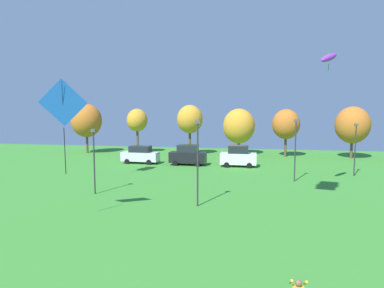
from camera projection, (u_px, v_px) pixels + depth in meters
The scene contains 15 objects.
kite_flying_3 at pixel (329, 58), 27.75m from camera, with size 2.01×2.40×1.73m.
kite_flying_4 at pixel (63, 105), 20.50m from camera, with size 2.81×0.80×5.81m.
parked_car_leftmost at pixel (140, 155), 43.90m from camera, with size 4.85×2.16×2.26m.
parked_car_second_from_left at pixel (188, 155), 42.59m from camera, with size 4.56×2.10×2.54m.
parked_car_third_from_left at pixel (238, 156), 41.35m from camera, with size 4.33×2.00×2.59m.
light_post_0 at pixel (355, 146), 35.37m from camera, with size 0.36×0.20×5.48m.
light_post_1 at pixel (198, 158), 24.42m from camera, with size 0.36×0.20×6.20m.
light_post_2 at pixel (94, 157), 27.99m from camera, with size 0.36×0.20×5.37m.
light_post_3 at pixel (295, 146), 32.79m from camera, with size 0.36×0.20×6.01m.
treeline_tree_0 at pixel (86, 121), 53.62m from camera, with size 4.75×4.75×7.76m.
treeline_tree_1 at pixel (137, 120), 53.70m from camera, with size 3.24×3.24×6.98m.
treeline_tree_2 at pixel (190, 119), 51.61m from camera, with size 3.90×3.90×7.56m.
treeline_tree_3 at pixel (239, 126), 51.85m from camera, with size 4.82×4.82×7.01m.
treeline_tree_4 at pixel (286, 124), 49.66m from camera, with size 3.96×3.96×6.94m.
treeline_tree_5 at pixel (353, 125), 47.98m from camera, with size 4.72×4.72×7.32m.
Camera 1 is at (2.48, -0.23, 7.04)m, focal length 32.00 mm.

